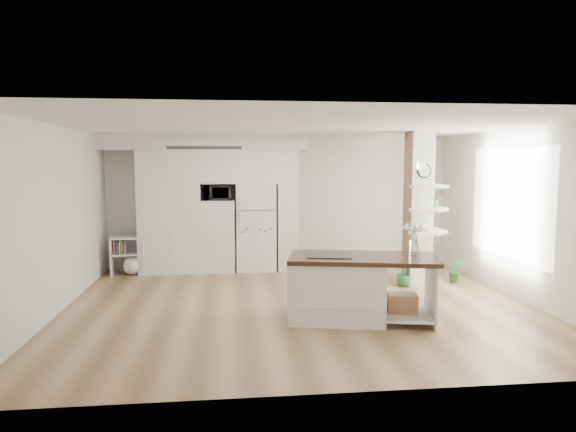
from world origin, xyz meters
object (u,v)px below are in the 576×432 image
at_px(floor_plant_a, 455,270).
at_px(kitchen_island, 345,286).
at_px(bookshelf, 130,258).
at_px(refrigerator, 256,227).

bearing_deg(floor_plant_a, kitchen_island, -142.18).
relative_size(bookshelf, floor_plant_a, 1.61).
bearing_deg(bookshelf, refrigerator, -0.85).
distance_m(bookshelf, floor_plant_a, 6.12).
distance_m(refrigerator, kitchen_island, 3.63).
xyz_separation_m(refrigerator, floor_plant_a, (3.52, -1.53, -0.64)).
relative_size(refrigerator, floor_plant_a, 3.79).
xyz_separation_m(refrigerator, kitchen_island, (1.06, -3.45, -0.41)).
height_order(kitchen_island, floor_plant_a, kitchen_island).
bearing_deg(refrigerator, floor_plant_a, -23.52).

